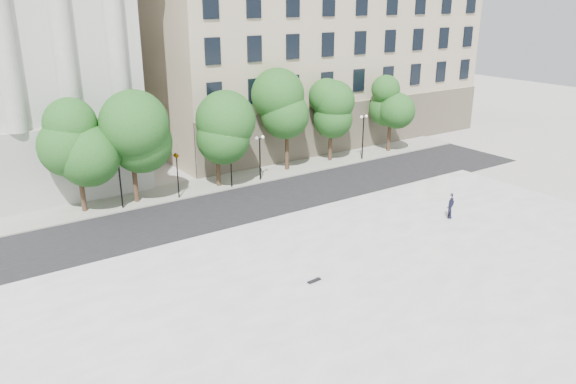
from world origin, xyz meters
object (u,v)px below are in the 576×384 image
at_px(traffic_light_west, 176,152).
at_px(person_lying, 449,215).
at_px(traffic_light_east, 230,144).
at_px(skateboard, 314,281).

distance_m(traffic_light_west, person_lying, 20.49).
xyz_separation_m(traffic_light_east, person_lying, (8.55, -15.35, -3.05)).
bearing_deg(skateboard, traffic_light_west, 85.28).
xyz_separation_m(traffic_light_west, traffic_light_east, (4.68, 0.00, -0.01)).
bearing_deg(person_lying, traffic_light_east, 89.61).
bearing_deg(traffic_light_west, traffic_light_east, 0.00).
distance_m(traffic_light_east, person_lying, 17.83).
relative_size(traffic_light_west, person_lying, 2.42).
xyz_separation_m(traffic_light_west, skateboard, (0.09, -17.33, -3.26)).
distance_m(traffic_light_east, skateboard, 18.22).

